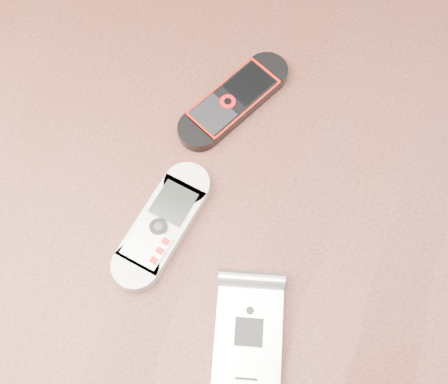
{
  "coord_description": "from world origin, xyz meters",
  "views": [
    {
      "loc": [
        0.08,
        -0.22,
        1.3
      ],
      "look_at": [
        0.01,
        0.0,
        0.76
      ],
      "focal_mm": 50.0,
      "sensor_mm": 36.0,
      "label": 1
    }
  ],
  "objects_px": {
    "table": "(220,231)",
    "nokia_black_red": "(234,100)",
    "nokia_white": "(162,225)",
    "motorola_razr": "(248,337)"
  },
  "relations": [
    {
      "from": "nokia_white",
      "to": "motorola_razr",
      "type": "relative_size",
      "value": 1.19
    },
    {
      "from": "nokia_black_red",
      "to": "motorola_razr",
      "type": "xyz_separation_m",
      "value": [
        0.09,
        -0.22,
        0.0
      ]
    },
    {
      "from": "table",
      "to": "motorola_razr",
      "type": "height_order",
      "value": "motorola_razr"
    },
    {
      "from": "table",
      "to": "nokia_black_red",
      "type": "height_order",
      "value": "nokia_black_red"
    },
    {
      "from": "table",
      "to": "nokia_black_red",
      "type": "relative_size",
      "value": 8.48
    },
    {
      "from": "nokia_white",
      "to": "nokia_black_red",
      "type": "xyz_separation_m",
      "value": [
        0.02,
        0.15,
        -0.0
      ]
    },
    {
      "from": "nokia_black_red",
      "to": "motorola_razr",
      "type": "height_order",
      "value": "motorola_razr"
    },
    {
      "from": "nokia_black_red",
      "to": "motorola_razr",
      "type": "relative_size",
      "value": 1.23
    },
    {
      "from": "nokia_white",
      "to": "nokia_black_red",
      "type": "distance_m",
      "value": 0.15
    },
    {
      "from": "motorola_razr",
      "to": "nokia_black_red",
      "type": "bearing_deg",
      "value": 96.84
    }
  ]
}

